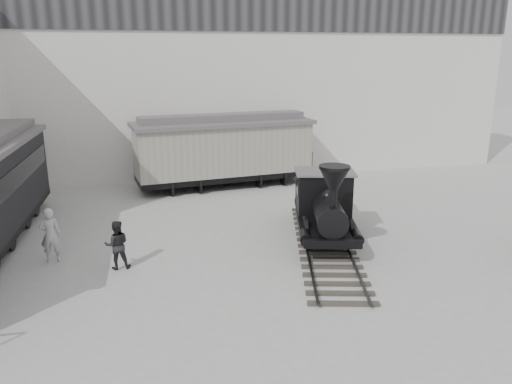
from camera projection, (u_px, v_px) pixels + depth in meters
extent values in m
plane|color=#9E9E9B|center=(307.00, 282.00, 15.49)|extent=(90.00, 90.00, 0.00)
cube|color=silver|center=(223.00, 79.00, 28.09)|extent=(34.00, 2.40, 11.00)
cube|color=#232326|center=(225.00, 1.00, 25.86)|extent=(34.00, 0.12, 3.00)
cube|color=#37332A|center=(326.00, 245.00, 18.23)|extent=(4.30, 9.52, 0.16)
cube|color=#2D2D30|center=(306.00, 244.00, 18.23)|extent=(2.42, 9.03, 0.06)
cube|color=#2D2D30|center=(346.00, 244.00, 18.20)|extent=(2.42, 9.03, 0.06)
cylinder|color=black|center=(305.00, 233.00, 17.59)|extent=(0.40, 1.11, 1.11)
cylinder|color=black|center=(350.00, 234.00, 17.56)|extent=(0.40, 1.11, 1.11)
cylinder|color=black|center=(303.00, 221.00, 18.86)|extent=(0.40, 1.11, 1.11)
cylinder|color=black|center=(345.00, 222.00, 18.83)|extent=(0.40, 1.11, 1.11)
cube|color=black|center=(326.00, 224.00, 18.18)|extent=(2.87, 4.03, 0.28)
cylinder|color=black|center=(329.00, 213.00, 17.32)|extent=(1.56, 2.51, 1.01)
cylinder|color=black|center=(333.00, 199.00, 16.23)|extent=(0.32, 0.32, 0.61)
cone|color=black|center=(334.00, 179.00, 16.06)|extent=(1.18, 1.18, 0.71)
sphere|color=black|center=(328.00, 197.00, 17.58)|extent=(0.53, 0.53, 0.53)
cube|color=black|center=(324.00, 193.00, 18.81)|extent=(2.25, 1.82, 1.57)
cube|color=#5F5B5B|center=(325.00, 172.00, 18.59)|extent=(2.50, 2.07, 0.08)
cube|color=black|center=(319.00, 194.00, 20.71)|extent=(2.27, 2.42, 0.91)
cylinder|color=black|center=(181.00, 182.00, 25.88)|extent=(2.11, 1.06, 0.81)
cylinder|color=black|center=(264.00, 175.00, 27.46)|extent=(2.11, 1.06, 0.81)
cube|color=black|center=(224.00, 175.00, 26.62)|extent=(9.34, 3.65, 0.30)
cube|color=gray|center=(223.00, 149.00, 26.24)|extent=(9.35, 3.75, 2.53)
cube|color=#5F5B5B|center=(223.00, 123.00, 25.88)|extent=(9.69, 4.09, 0.20)
cube|color=#5F5B5B|center=(223.00, 117.00, 25.80)|extent=(8.77, 2.30, 0.36)
cylinder|color=black|center=(3.00, 214.00, 20.72)|extent=(2.26, 0.93, 0.85)
cube|color=black|center=(10.00, 183.00, 16.97)|extent=(0.41, 11.38, 0.76)
imported|color=#B4B4B4|center=(50.00, 235.00, 16.78)|extent=(0.69, 0.46, 1.89)
imported|color=black|center=(117.00, 245.00, 16.25)|extent=(0.82, 0.64, 1.64)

